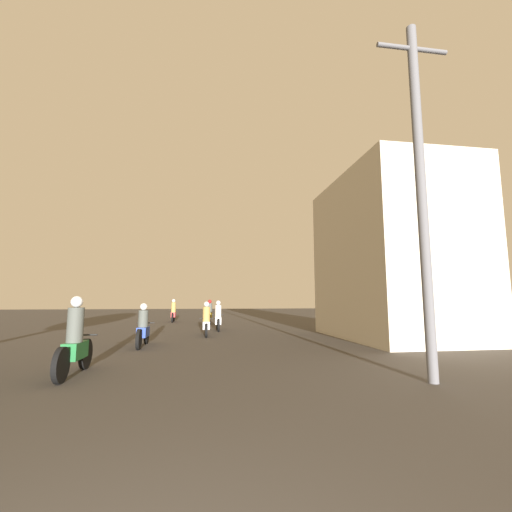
{
  "coord_description": "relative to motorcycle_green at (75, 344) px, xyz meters",
  "views": [
    {
      "loc": [
        0.4,
        -1.22,
        1.56
      ],
      "look_at": [
        3.15,
        16.57,
        3.87
      ],
      "focal_mm": 24.0,
      "sensor_mm": 36.0,
      "label": 1
    }
  ],
  "objects": [
    {
      "name": "utility_pole_near",
      "position": [
        6.95,
        -1.69,
        3.21
      ],
      "size": [
        1.6,
        0.2,
        7.4
      ],
      "color": "slate",
      "rests_on": "ground_plane"
    },
    {
      "name": "building_right_near",
      "position": [
        10.35,
        5.39,
        2.69
      ],
      "size": [
        4.34,
        6.86,
        6.69
      ],
      "color": "beige",
      "rests_on": "ground_plane"
    },
    {
      "name": "motorcycle_blue",
      "position": [
        0.64,
        4.41,
        -0.07
      ],
      "size": [
        0.6,
        2.14,
        1.45
      ],
      "rotation": [
        0.0,
        0.0,
        -0.03
      ],
      "color": "black",
      "rests_on": "ground_plane"
    },
    {
      "name": "motorcycle_red",
      "position": [
        0.56,
        17.43,
        -0.01
      ],
      "size": [
        0.6,
        2.12,
        1.61
      ],
      "rotation": [
        0.0,
        0.0,
        0.08
      ],
      "color": "black",
      "rests_on": "ground_plane"
    },
    {
      "name": "motorcycle_yellow",
      "position": [
        3.07,
        15.17,
        -0.02
      ],
      "size": [
        0.6,
        1.92,
        1.57
      ],
      "rotation": [
        0.0,
        0.0,
        -0.08
      ],
      "color": "black",
      "rests_on": "ground_plane"
    },
    {
      "name": "motorcycle_white",
      "position": [
        3.41,
        10.1,
        -0.04
      ],
      "size": [
        0.6,
        2.0,
        1.53
      ],
      "rotation": [
        0.0,
        0.0,
        0.01
      ],
      "color": "black",
      "rests_on": "ground_plane"
    },
    {
      "name": "motorcycle_silver",
      "position": [
        2.79,
        7.63,
        -0.06
      ],
      "size": [
        0.6,
        2.07,
        1.49
      ],
      "rotation": [
        0.0,
        0.0,
        -0.1
      ],
      "color": "black",
      "rests_on": "ground_plane"
    },
    {
      "name": "motorcycle_green",
      "position": [
        0.0,
        0.0,
        0.0
      ],
      "size": [
        0.6,
        2.06,
        1.64
      ],
      "rotation": [
        0.0,
        0.0,
        0.17
      ],
      "color": "black",
      "rests_on": "ground_plane"
    }
  ]
}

